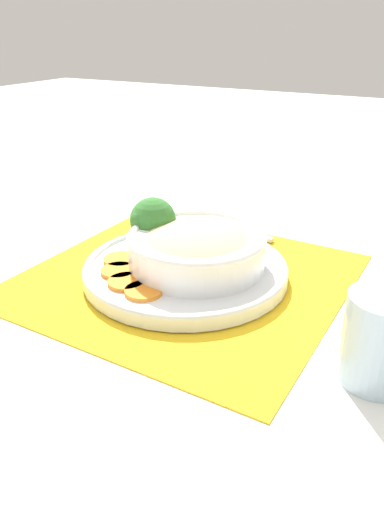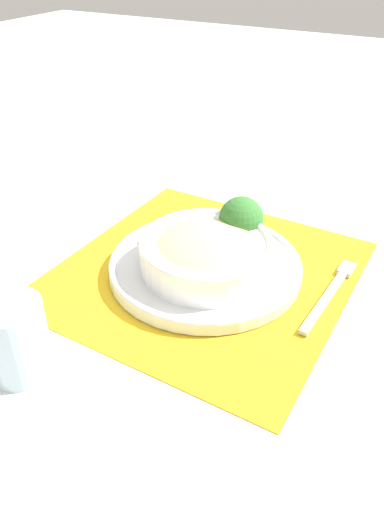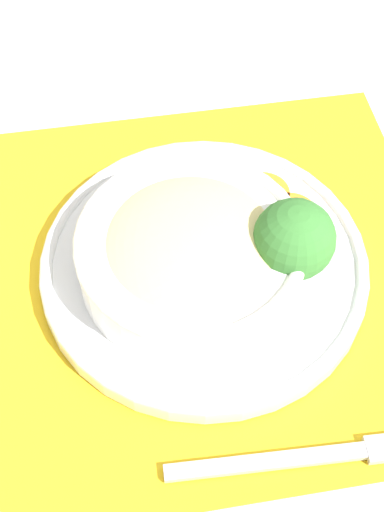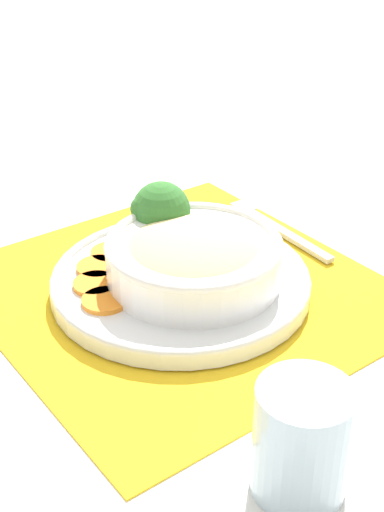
% 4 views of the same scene
% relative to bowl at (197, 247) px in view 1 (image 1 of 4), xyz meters
% --- Properties ---
extents(ground_plane, '(4.00, 4.00, 0.00)m').
position_rel_bowl_xyz_m(ground_plane, '(-0.01, 0.01, -0.05)').
color(ground_plane, white).
extents(placemat, '(0.42, 0.43, 0.00)m').
position_rel_bowl_xyz_m(placemat, '(-0.01, 0.01, -0.05)').
color(placemat, yellow).
rests_on(placemat, ground_plane).
extents(plate, '(0.28, 0.28, 0.02)m').
position_rel_bowl_xyz_m(plate, '(-0.01, 0.01, -0.03)').
color(plate, silver).
rests_on(plate, placemat).
extents(bowl, '(0.19, 0.19, 0.06)m').
position_rel_bowl_xyz_m(bowl, '(0.00, 0.00, 0.00)').
color(bowl, white).
rests_on(bowl, plate).
extents(broccoli_floret, '(0.07, 0.07, 0.08)m').
position_rel_bowl_xyz_m(broccoli_floret, '(0.02, 0.08, 0.02)').
color(broccoli_floret, '#759E51').
rests_on(broccoli_floret, plate).
extents(carrot_slice_near, '(0.05, 0.05, 0.01)m').
position_rel_bowl_xyz_m(carrot_slice_near, '(-0.04, 0.10, -0.03)').
color(carrot_slice_near, orange).
rests_on(carrot_slice_near, plate).
extents(carrot_slice_middle, '(0.05, 0.05, 0.01)m').
position_rel_bowl_xyz_m(carrot_slice_middle, '(-0.07, 0.08, -0.03)').
color(carrot_slice_middle, orange).
rests_on(carrot_slice_middle, plate).
extents(carrot_slice_far, '(0.05, 0.05, 0.01)m').
position_rel_bowl_xyz_m(carrot_slice_far, '(-0.09, 0.05, -0.03)').
color(carrot_slice_far, orange).
rests_on(carrot_slice_far, plate).
extents(carrot_slice_extra, '(0.05, 0.05, 0.01)m').
position_rel_bowl_xyz_m(carrot_slice_extra, '(-0.10, 0.02, -0.03)').
color(carrot_slice_extra, orange).
rests_on(carrot_slice_extra, plate).
extents(water_glass, '(0.07, 0.07, 0.09)m').
position_rel_bowl_xyz_m(water_glass, '(-0.11, -0.26, -0.01)').
color(water_glass, silver).
rests_on(water_glass, ground_plane).
extents(fork, '(0.03, 0.18, 0.01)m').
position_rel_bowl_xyz_m(fork, '(0.17, 0.06, -0.04)').
color(fork, '#B7B7BC').
rests_on(fork, placemat).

